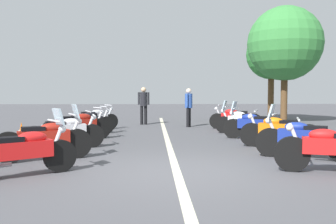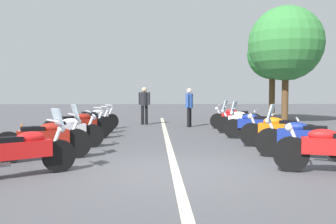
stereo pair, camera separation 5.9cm
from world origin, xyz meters
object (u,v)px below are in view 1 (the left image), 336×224
(motorcycle_right_row_2, at_px, (279,131))
(bystander_1, at_px, (189,104))
(motorcycle_left_row_2, at_px, (65,132))
(motorcycle_right_row_3, at_px, (254,125))
(motorcycle_left_row_5, at_px, (94,119))
(motorcycle_right_row_1, at_px, (303,138))
(motorcycle_right_row_4, at_px, (242,121))
(motorcycle_right_row_0, at_px, (333,149))
(motorcycle_right_row_5, at_px, (235,118))
(bystander_0, at_px, (144,103))
(motorcycle_left_row_0, at_px, (24,151))
(motorcycle_left_row_1, at_px, (45,139))
(motorcycle_left_row_4, at_px, (86,122))
(motorcycle_left_row_3, at_px, (78,125))
(traffic_cone_0, at_px, (22,133))
(roadside_tree_2, at_px, (271,55))
(roadside_tree_0, at_px, (285,44))

(motorcycle_right_row_2, xyz_separation_m, bystander_1, (6.07, 1.87, 0.51))
(motorcycle_left_row_2, bearing_deg, motorcycle_right_row_3, -3.49)
(motorcycle_left_row_5, distance_m, motorcycle_right_row_2, 7.57)
(motorcycle_right_row_1, bearing_deg, motorcycle_right_row_4, -60.12)
(motorcycle_right_row_0, distance_m, motorcycle_right_row_5, 8.27)
(motorcycle_left_row_5, xyz_separation_m, bystander_0, (2.38, -1.91, 0.56))
(motorcycle_left_row_0, relative_size, bystander_0, 0.99)
(motorcycle_left_row_0, height_order, motorcycle_right_row_1, motorcycle_right_row_1)
(motorcycle_left_row_0, bearing_deg, motorcycle_left_row_1, 57.85)
(motorcycle_right_row_4, bearing_deg, motorcycle_left_row_4, 22.24)
(motorcycle_left_row_3, distance_m, motorcycle_right_row_1, 6.67)
(traffic_cone_0, bearing_deg, motorcycle_right_row_1, -111.68)
(motorcycle_right_row_3, xyz_separation_m, roadside_tree_2, (8.35, -3.18, 3.03))
(motorcycle_left_row_1, bearing_deg, motorcycle_left_row_2, 64.87)
(traffic_cone_0, distance_m, bystander_1, 7.32)
(bystander_0, bearing_deg, motorcycle_right_row_5, -124.34)
(motorcycle_right_row_5, bearing_deg, motorcycle_right_row_3, 108.77)
(motorcycle_left_row_1, relative_size, motorcycle_left_row_5, 1.06)
(motorcycle_right_row_0, bearing_deg, bystander_1, -60.46)
(motorcycle_right_row_1, distance_m, roadside_tree_2, 12.58)
(motorcycle_left_row_4, xyz_separation_m, motorcycle_right_row_3, (-1.62, -5.56, 0.01))
(traffic_cone_0, bearing_deg, motorcycle_right_row_3, -84.96)
(motorcycle_left_row_3, xyz_separation_m, traffic_cone_0, (-0.63, 1.51, -0.18))
(motorcycle_right_row_0, relative_size, roadside_tree_2, 0.42)
(motorcycle_left_row_0, xyz_separation_m, motorcycle_left_row_5, (8.19, 0.07, -0.01))
(motorcycle_left_row_3, height_order, roadside_tree_2, roadside_tree_2)
(motorcycle_left_row_0, relative_size, roadside_tree_2, 0.35)
(motorcycle_right_row_2, height_order, motorcycle_right_row_5, motorcycle_right_row_2)
(motorcycle_right_row_2, distance_m, motorcycle_right_row_5, 5.03)
(traffic_cone_0, bearing_deg, motorcycle_right_row_5, -61.44)
(motorcycle_left_row_3, distance_m, motorcycle_right_row_2, 5.99)
(motorcycle_left_row_2, relative_size, motorcycle_right_row_0, 0.98)
(motorcycle_left_row_5, distance_m, traffic_cone_0, 4.09)
(motorcycle_left_row_3, height_order, roadside_tree_0, roadside_tree_0)
(motorcycle_left_row_3, xyz_separation_m, motorcycle_right_row_5, (3.26, -5.64, -0.01))
(motorcycle_right_row_3, xyz_separation_m, roadside_tree_0, (6.32, -3.18, 3.36))
(motorcycle_left_row_2, bearing_deg, motorcycle_left_row_1, -112.39)
(motorcycle_left_row_1, bearing_deg, motorcycle_right_row_3, 7.72)
(bystander_1, relative_size, roadside_tree_0, 0.29)
(motorcycle_left_row_2, bearing_deg, motorcycle_left_row_0, -110.63)
(motorcycle_left_row_0, height_order, motorcycle_right_row_3, motorcycle_right_row_3)
(motorcycle_left_row_0, bearing_deg, motorcycle_right_row_2, -4.88)
(motorcycle_left_row_4, bearing_deg, bystander_0, 34.87)
(motorcycle_left_row_4, relative_size, motorcycle_left_row_5, 1.06)
(motorcycle_right_row_2, xyz_separation_m, roadside_tree_0, (8.08, -2.99, 3.37))
(motorcycle_left_row_1, distance_m, motorcycle_left_row_5, 6.62)
(motorcycle_right_row_1, bearing_deg, roadside_tree_2, -76.22)
(roadside_tree_2, bearing_deg, bystander_0, 112.31)
(bystander_0, height_order, roadside_tree_2, roadside_tree_2)
(motorcycle_left_row_2, xyz_separation_m, motorcycle_right_row_5, (5.05, -5.62, 0.00))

